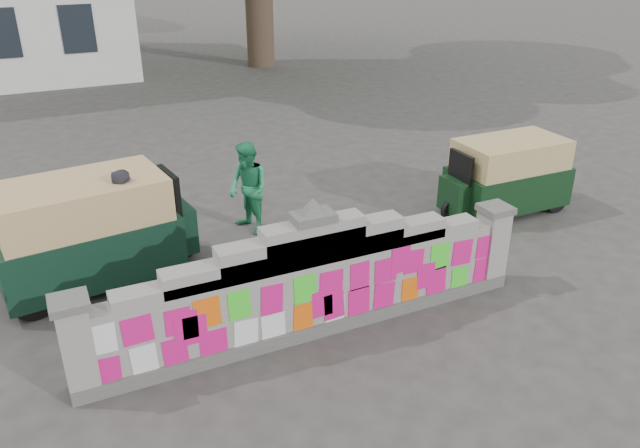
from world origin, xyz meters
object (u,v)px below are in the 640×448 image
object	(u,v)px
cyclist_rider	(131,234)
rickshaw_left	(92,230)
rickshaw_right	(505,175)
cyclist_bike	(134,253)
pedestrian	(248,188)

from	to	relation	value
cyclist_rider	rickshaw_left	size ratio (longest dim) A/B	0.52
cyclist_rider	rickshaw_right	bearing A→B (deg)	-102.04
rickshaw_left	rickshaw_right	world-z (taller)	rickshaw_left
cyclist_rider	cyclist_bike	bearing A→B (deg)	-0.00
pedestrian	rickshaw_left	bearing A→B (deg)	-91.15
rickshaw_left	pedestrian	bearing A→B (deg)	6.41
cyclist_rider	rickshaw_right	size ratio (longest dim) A/B	0.62
cyclist_rider	rickshaw_right	distance (m)	7.08
pedestrian	rickshaw_right	world-z (taller)	pedestrian
pedestrian	rickshaw_left	size ratio (longest dim) A/B	0.54
cyclist_bike	pedestrian	xyz separation A→B (m)	(2.24, 0.93, 0.37)
cyclist_rider	pedestrian	size ratio (longest dim) A/B	0.96
cyclist_bike	cyclist_rider	world-z (taller)	cyclist_rider
pedestrian	rickshaw_left	distance (m)	2.86
cyclist_rider	rickshaw_left	bearing A→B (deg)	55.08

